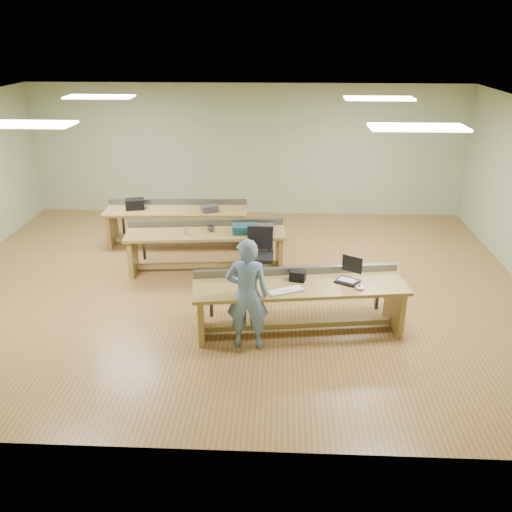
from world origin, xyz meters
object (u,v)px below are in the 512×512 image
Objects in this scene: workbench_back at (177,218)px; drinks_can at (186,231)px; laptop_base at (347,281)px; camera_bag at (298,276)px; task_chair at (260,264)px; person at (247,294)px; parts_bin_teal at (243,229)px; workbench_front at (299,295)px; parts_bin_grey at (262,228)px; workbench_mid at (206,241)px; mug at (211,228)px.

drinks_can is at bearing -75.45° from workbench_back.
camera_bag is at bearing -150.93° from laptop_base.
task_chair is at bearing 127.55° from camera_bag.
workbench_back is 1.79× the size of person.
parts_bin_teal is at bearing 8.10° from drinks_can.
parts_bin_teal reaches higher than workbench_back.
laptop_base is at bearing -34.81° from drinks_can.
task_chair is (1.76, -1.77, -0.20)m from workbench_back.
parts_bin_grey is at bearing 98.23° from workbench_front.
workbench_mid is 0.73m from parts_bin_teal.
workbench_back is at bearing 141.37° from camera_bag.
workbench_front reaches higher than mug.
workbench_back is 1.52m from drinks_can.
parts_bin_grey reaches higher than mug.
parts_bin_grey is at bearing 121.23° from camera_bag.
workbench_mid is 7.31× the size of parts_bin_teal.
task_chair is at bearing 162.59° from laptop_base.
task_chair reaches higher than workbench_front.
workbench_back is 7.22× the size of parts_bin_teal.
task_chair is 7.30× the size of mug.
person is 2.54m from parts_bin_teal.
parts_bin_teal reaches higher than workbench_front.
laptop_base is at bearing -57.87° from parts_bin_grey.
person is 4.04× the size of parts_bin_teal.
camera_bag reaches higher than workbench_back.
drinks_can reaches higher than laptop_base.
workbench_front is 2.27m from parts_bin_teal.
workbench_back is (-0.77, 1.26, -0.00)m from workbench_mid.
person reaches higher than camera_bag.
task_chair is at bearing -47.71° from workbench_back.
mug is 0.46m from drinks_can.
laptop_base is 2.57m from parts_bin_teal.
workbench_back is (-2.40, 3.33, -0.00)m from workbench_front.
workbench_back is 1.54m from mug.
camera_bag is at bearing -67.64° from task_chair.
parts_bin_grey is 0.92m from mug.
workbench_front is 1.94× the size of person.
laptop_base is 2.29× the size of mug.
workbench_front is 23.25× the size of drinks_can.
workbench_mid is 2.56m from camera_bag.
workbench_front is 1.70m from task_chair.
person is 0.90m from camera_bag.
person is at bearing -153.63° from workbench_front.
camera_bag is 2.64m from drinks_can.
person is (0.91, -2.57, 0.25)m from workbench_mid.
workbench_back is 9.36× the size of laptop_base.
workbench_mid is 0.26m from mug.
workbench_back is 1.96m from parts_bin_teal.
workbench_front is at bearing -65.09° from parts_bin_teal.
parts_bin_grey is at bearing 153.36° from laptop_base.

